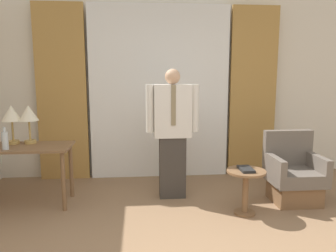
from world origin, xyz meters
TOP-DOWN VIEW (x-y plane):
  - wall_back at (0.00, 3.11)m, footprint 10.00×0.06m
  - curtain_sheer_center at (0.00, 2.98)m, footprint 2.08×0.06m
  - curtain_drape_left at (-1.44, 2.98)m, footprint 0.72×0.06m
  - curtain_drape_right at (1.44, 2.98)m, footprint 0.72×0.06m
  - desk at (-1.76, 1.99)m, footprint 1.24×0.56m
  - table_lamp_left at (-1.86, 2.14)m, footprint 0.23×0.23m
  - table_lamp_right at (-1.66, 2.14)m, footprint 0.23×0.23m
  - bottle_near_edge at (-1.83, 1.82)m, footprint 0.07×0.07m
  - person at (0.10, 2.09)m, footprint 0.67×0.22m
  - armchair at (1.59, 1.81)m, footprint 0.63×0.57m
  - side_table at (0.87, 1.49)m, footprint 0.44×0.44m
  - book at (0.86, 1.48)m, footprint 0.14×0.24m

SIDE VIEW (x-z plane):
  - armchair at x=1.59m, z-range -0.11..0.76m
  - side_table at x=0.87m, z-range 0.09..0.61m
  - book at x=0.86m, z-range 0.51..0.54m
  - desk at x=-1.76m, z-range 0.26..0.99m
  - bottle_near_edge at x=-1.83m, z-range 0.71..0.97m
  - person at x=0.10m, z-range 0.07..1.71m
  - table_lamp_left at x=-1.86m, z-range 0.84..1.32m
  - table_lamp_right at x=-1.66m, z-range 0.84..1.32m
  - curtain_sheer_center at x=0.00m, z-range 0.00..2.58m
  - curtain_drape_left at x=-1.44m, z-range 0.00..2.58m
  - curtain_drape_right at x=1.44m, z-range 0.00..2.58m
  - wall_back at x=0.00m, z-range 0.00..2.70m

